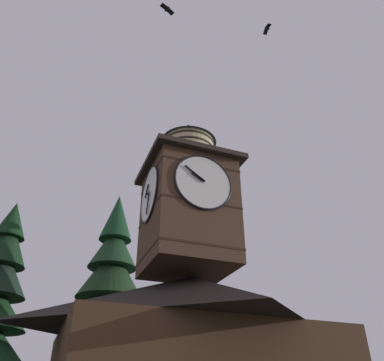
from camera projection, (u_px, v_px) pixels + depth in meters
building_main at (191, 356)px, 16.24m from camera, size 11.25×9.31×6.86m
clock_tower at (188, 199)px, 19.17m from camera, size 4.53×4.53×8.27m
pine_tree_behind at (106, 324)px, 22.40m from camera, size 6.75×6.75×14.21m
moon at (183, 326)px, 61.65m from camera, size 1.82×1.82×1.82m
flying_bird_high at (167, 9)px, 17.06m from camera, size 0.71×0.47×0.16m
flying_bird_low at (267, 28)px, 20.36m from camera, size 0.31×0.71×0.16m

